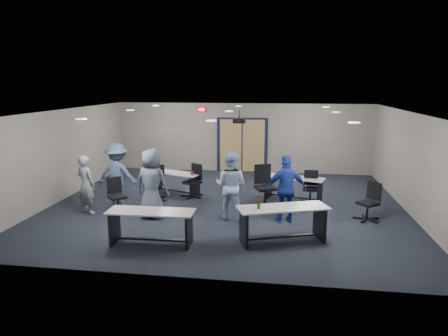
# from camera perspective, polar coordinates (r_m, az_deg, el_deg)

# --- Properties ---
(floor) EXTENTS (10.00, 10.00, 0.00)m
(floor) POSITION_cam_1_polar(r_m,az_deg,el_deg) (11.66, 0.38, -5.26)
(floor) COLOR black
(floor) RESTS_ON ground
(back_wall) EXTENTS (10.00, 0.04, 2.70)m
(back_wall) POSITION_cam_1_polar(r_m,az_deg,el_deg) (15.74, 2.63, 4.31)
(back_wall) COLOR gray
(back_wall) RESTS_ON floor
(front_wall) EXTENTS (10.00, 0.04, 2.70)m
(front_wall) POSITION_cam_1_polar(r_m,az_deg,el_deg) (7.03, -4.64, -5.57)
(front_wall) COLOR gray
(front_wall) RESTS_ON floor
(left_wall) EXTENTS (0.04, 9.00, 2.70)m
(left_wall) POSITION_cam_1_polar(r_m,az_deg,el_deg) (12.98, -22.06, 1.77)
(left_wall) COLOR gray
(left_wall) RESTS_ON floor
(right_wall) EXTENTS (0.04, 9.00, 2.70)m
(right_wall) POSITION_cam_1_polar(r_m,az_deg,el_deg) (11.76, 25.31, 0.49)
(right_wall) COLOR gray
(right_wall) RESTS_ON floor
(ceiling) EXTENTS (10.00, 9.00, 0.04)m
(ceiling) POSITION_cam_1_polar(r_m,az_deg,el_deg) (11.15, 0.40, 8.10)
(ceiling) COLOR white
(ceiling) RESTS_ON back_wall
(double_door) EXTENTS (2.00, 0.07, 2.20)m
(double_door) POSITION_cam_1_polar(r_m,az_deg,el_deg) (15.75, 2.60, 3.21)
(double_door) COLOR black
(double_door) RESTS_ON back_wall
(exit_sign) EXTENTS (0.32, 0.07, 0.18)m
(exit_sign) POSITION_cam_1_polar(r_m,az_deg,el_deg) (15.81, -3.20, 8.35)
(exit_sign) COLOR black
(exit_sign) RESTS_ON back_wall
(ceiling_projector) EXTENTS (0.35, 0.32, 0.37)m
(ceiling_projector) POSITION_cam_1_polar(r_m,az_deg,el_deg) (11.64, 2.21, 6.79)
(ceiling_projector) COLOR black
(ceiling_projector) RESTS_ON ceiling
(ceiling_can_lights) EXTENTS (6.24, 5.74, 0.02)m
(ceiling_can_lights) POSITION_cam_1_polar(r_m,az_deg,el_deg) (11.40, 0.57, 8.03)
(ceiling_can_lights) COLOR silver
(ceiling_can_lights) RESTS_ON ceiling
(table_front_left) EXTENTS (1.90, 0.67, 0.77)m
(table_front_left) POSITION_cam_1_polar(r_m,az_deg,el_deg) (8.89, -10.38, -7.52)
(table_front_left) COLOR beige
(table_front_left) RESTS_ON floor
(table_front_right) EXTENTS (2.10, 1.29, 1.11)m
(table_front_right) POSITION_cam_1_polar(r_m,az_deg,el_deg) (8.96, 8.32, -7.05)
(table_front_right) COLOR beige
(table_front_right) RESTS_ON floor
(table_back_left) EXTENTS (1.80, 1.16, 0.81)m
(table_back_left) POSITION_cam_1_polar(r_m,az_deg,el_deg) (12.77, -6.99, -1.59)
(table_back_left) COLOR beige
(table_back_left) RESTS_ON floor
(table_back_right) EXTENTS (1.85, 1.09, 0.71)m
(table_back_right) POSITION_cam_1_polar(r_m,az_deg,el_deg) (12.17, 9.97, -2.32)
(table_back_right) COLOR beige
(table_back_right) RESTS_ON floor
(chair_back_a) EXTENTS (0.78, 0.78, 1.07)m
(chair_back_a) POSITION_cam_1_polar(r_m,az_deg,el_deg) (12.12, -9.92, -2.15)
(chair_back_a) COLOR black
(chair_back_a) RESTS_ON floor
(chair_back_b) EXTENTS (0.89, 0.89, 1.03)m
(chair_back_b) POSITION_cam_1_polar(r_m,az_deg,el_deg) (12.32, -4.59, -1.87)
(chair_back_b) COLOR black
(chair_back_b) RESTS_ON floor
(chair_back_c) EXTENTS (0.99, 0.99, 1.19)m
(chair_back_c) POSITION_cam_1_polar(r_m,az_deg,el_deg) (11.40, 5.97, -2.62)
(chair_back_c) COLOR black
(chair_back_c) RESTS_ON floor
(chair_back_d) EXTENTS (0.66, 0.66, 0.96)m
(chair_back_d) POSITION_cam_1_polar(r_m,az_deg,el_deg) (11.92, 12.25, -2.74)
(chair_back_d) COLOR black
(chair_back_d) RESTS_ON floor
(chair_loose_left) EXTENTS (0.84, 0.84, 0.95)m
(chair_loose_left) POSITION_cam_1_polar(r_m,az_deg,el_deg) (11.24, -14.99, -3.83)
(chair_loose_left) COLOR black
(chair_loose_left) RESTS_ON floor
(chair_loose_right) EXTENTS (0.87, 0.87, 0.99)m
(chair_loose_right) POSITION_cam_1_polar(r_m,az_deg,el_deg) (10.88, 19.88, -4.57)
(chair_loose_right) COLOR black
(chair_loose_right) RESTS_ON floor
(person_gray) EXTENTS (0.69, 0.59, 1.61)m
(person_gray) POSITION_cam_1_polar(r_m,az_deg,el_deg) (11.33, -19.11, -2.24)
(person_gray) COLOR gray
(person_gray) RESTS_ON floor
(person_plaid) EXTENTS (0.97, 0.71, 1.83)m
(person_plaid) POSITION_cam_1_polar(r_m,az_deg,el_deg) (10.50, -10.28, -2.23)
(person_plaid) COLOR #4F5A6D
(person_plaid) RESTS_ON floor
(person_lightblue) EXTENTS (1.00, 0.86, 1.77)m
(person_lightblue) POSITION_cam_1_polar(r_m,az_deg,el_deg) (10.26, 0.97, -2.54)
(person_lightblue) COLOR #B4C9EE
(person_lightblue) RESTS_ON floor
(person_navy) EXTENTS (1.07, 0.60, 1.72)m
(person_navy) POSITION_cam_1_polar(r_m,az_deg,el_deg) (10.15, 8.90, -3.00)
(person_navy) COLOR navy
(person_navy) RESTS_ON floor
(person_back) EXTENTS (1.22, 0.74, 1.83)m
(person_back) POSITION_cam_1_polar(r_m,az_deg,el_deg) (11.68, -14.95, -0.99)
(person_back) COLOR #405373
(person_back) RESTS_ON floor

